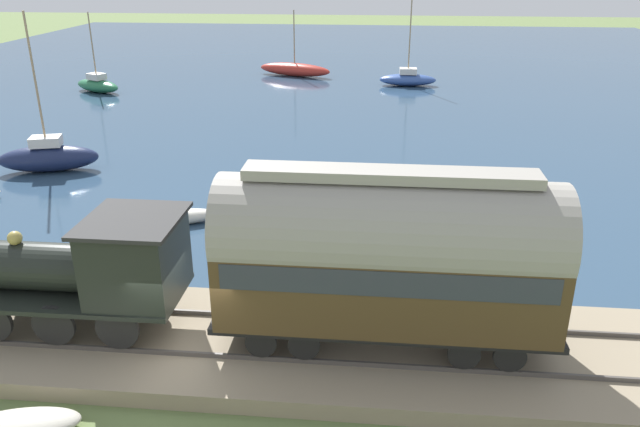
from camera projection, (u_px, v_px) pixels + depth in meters
The scene contains 12 objects.
ground_plane at pixel (194, 364), 15.53m from camera, with size 200.00×200.00×0.00m, color #607542.
harbor_water at pixel (332, 70), 55.40m from camera, with size 80.00×80.00×0.01m.
rail_embankment at pixel (200, 342), 16.06m from camera, with size 4.78×56.00×0.56m.
steam_locomotive at pixel (87, 265), 15.51m from camera, with size 2.47×6.44×3.32m.
passenger_coach at pixel (387, 253), 14.58m from camera, with size 2.54×8.25×4.48m.
sailboat_green at pixel (98, 85), 46.41m from camera, with size 3.32×4.42×5.72m.
sailboat_red at pixel (295, 69), 52.65m from camera, with size 3.56×6.64×5.35m.
sailboat_blue at pixel (408, 79), 48.72m from camera, with size 1.76×4.41×6.69m.
sailboat_navy at pixel (48, 157), 29.22m from camera, with size 2.66×4.76×7.25m.
rowboat_near_shore at pixel (179, 217), 23.57m from camera, with size 1.79×3.08×0.55m.
rowboat_mid_harbor at pixel (544, 210), 24.46m from camera, with size 2.33×2.98×0.39m.
beached_dinghy at pixel (12, 427), 13.13m from camera, with size 1.88×3.00×0.44m.
Camera 1 is at (-12.55, -4.40, 9.41)m, focal length 35.00 mm.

